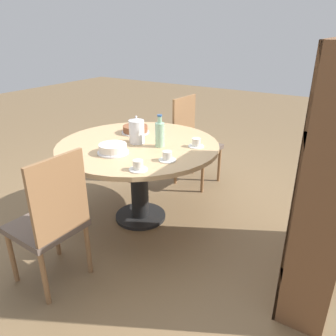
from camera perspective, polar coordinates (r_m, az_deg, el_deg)
name	(u,v)px	position (r m, az deg, el deg)	size (l,w,h in m)	color
ground_plane	(141,217)	(3.14, -4.77, -8.52)	(14.00, 14.00, 0.00)	brown
dining_table	(138,158)	(2.87, -5.17, 1.79)	(1.39, 1.39, 0.74)	black
chair_a	(193,140)	(3.67, 4.39, 4.90)	(0.46, 0.46, 0.96)	olive
chair_b	(51,220)	(2.28, -19.68, -8.51)	(0.44, 0.44, 0.96)	olive
bookshelf	(330,178)	(2.32, 26.40, -1.59)	(1.10, 0.28, 1.60)	brown
coffee_pot	(137,131)	(2.81, -5.48, 6.48)	(0.13, 0.13, 0.24)	silver
water_bottle	(160,134)	(2.70, -1.43, 5.97)	(0.08, 0.08, 0.27)	#99C6A3
cake_main	(135,129)	(3.11, -5.72, 6.70)	(0.26, 0.26, 0.07)	silver
cake_second	(113,149)	(2.61, -9.57, 3.32)	(0.25, 0.25, 0.07)	silver
cup_a	(167,157)	(2.43, -0.13, 1.97)	(0.13, 0.13, 0.07)	silver
cup_b	(196,143)	(2.73, 4.92, 4.31)	(0.13, 0.13, 0.07)	silver
cup_c	(138,166)	(2.27, -5.23, 0.34)	(0.13, 0.13, 0.07)	silver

